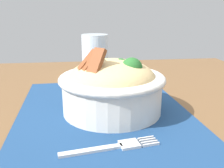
# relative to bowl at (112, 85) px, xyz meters

# --- Properties ---
(table) EXTENTS (1.03, 0.89, 0.71)m
(table) POSITION_rel_bowl_xyz_m (0.05, 0.01, -0.13)
(table) COLOR brown
(table) RESTS_ON ground_plane
(placemat) EXTENTS (0.45, 0.31, 0.00)m
(placemat) POSITION_rel_bowl_xyz_m (0.02, -0.01, -0.05)
(placemat) COLOR navy
(placemat) RESTS_ON table
(bowl) EXTENTS (0.18, 0.18, 0.12)m
(bowl) POSITION_rel_bowl_xyz_m (0.00, 0.00, 0.00)
(bowl) COLOR silver
(bowl) RESTS_ON placemat
(fork) EXTENTS (0.04, 0.13, 0.00)m
(fork) POSITION_rel_bowl_xyz_m (0.12, -0.01, -0.05)
(fork) COLOR silver
(fork) RESTS_ON placemat
(drinking_glass) EXTENTS (0.07, 0.07, 0.11)m
(drinking_glass) POSITION_rel_bowl_xyz_m (-0.26, -0.01, -0.00)
(drinking_glass) COLOR silver
(drinking_glass) RESTS_ON table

